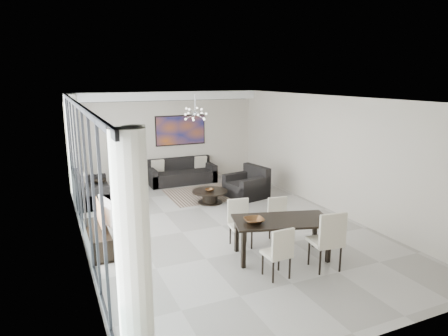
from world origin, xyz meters
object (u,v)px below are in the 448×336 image
sofa_main (182,175)px  dining_table (282,224)px  television (105,215)px  tv_console (98,239)px  coffee_table (210,196)px

sofa_main → dining_table: size_ratio=1.09×
sofa_main → television: (-2.97, -4.32, 0.46)m
sofa_main → tv_console: sofa_main is taller
tv_console → television: 0.53m
television → dining_table: 3.42m
sofa_main → television: television is taller
sofa_main → tv_console: size_ratio=1.50×
tv_console → dining_table: size_ratio=0.73×
television → coffee_table: bearing=-70.8°
dining_table → coffee_table: bearing=89.5°
coffee_table → dining_table: bearing=-90.5°
television → dining_table: size_ratio=0.50×
sofa_main → television: 5.26m
coffee_table → television: (-3.01, -1.99, 0.54)m
tv_console → television: bearing=-19.1°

